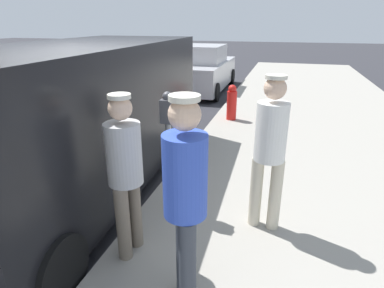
{
  "coord_description": "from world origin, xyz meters",
  "views": [
    {
      "loc": [
        2.65,
        -4.03,
        2.43
      ],
      "look_at": [
        1.65,
        -0.58,
        1.05
      ],
      "focal_mm": 29.97,
      "sensor_mm": 36.0,
      "label": 1
    }
  ],
  "objects_px": {
    "parking_meter_near": "(168,131)",
    "pedestrian_in_blue": "(185,194)",
    "pedestrian_in_gray": "(125,168)",
    "parked_sedan_ahead": "(201,70)",
    "parked_van": "(82,115)",
    "fire_hydrant": "(232,103)",
    "pedestrian_in_white": "(270,145)"
  },
  "relations": [
    {
      "from": "parking_meter_near",
      "to": "pedestrian_in_blue",
      "type": "xyz_separation_m",
      "value": [
        0.65,
        -1.41,
        0.02
      ]
    },
    {
      "from": "parking_meter_near",
      "to": "pedestrian_in_gray",
      "type": "bearing_deg",
      "value": -95.51
    },
    {
      "from": "pedestrian_in_blue",
      "to": "parked_sedan_ahead",
      "type": "distance_m",
      "value": 9.88
    },
    {
      "from": "pedestrian_in_gray",
      "to": "pedestrian_in_blue",
      "type": "relative_size",
      "value": 0.93
    },
    {
      "from": "pedestrian_in_gray",
      "to": "pedestrian_in_blue",
      "type": "distance_m",
      "value": 0.88
    },
    {
      "from": "parked_van",
      "to": "fire_hydrant",
      "type": "height_order",
      "value": "parked_van"
    },
    {
      "from": "pedestrian_in_gray",
      "to": "parked_sedan_ahead",
      "type": "relative_size",
      "value": 0.38
    },
    {
      "from": "parking_meter_near",
      "to": "parked_van",
      "type": "distance_m",
      "value": 1.56
    },
    {
      "from": "pedestrian_in_white",
      "to": "pedestrian_in_blue",
      "type": "bearing_deg",
      "value": -113.31
    },
    {
      "from": "parking_meter_near",
      "to": "pedestrian_in_white",
      "type": "relative_size",
      "value": 0.85
    },
    {
      "from": "parked_van",
      "to": "fire_hydrant",
      "type": "bearing_deg",
      "value": 66.95
    },
    {
      "from": "pedestrian_in_white",
      "to": "parked_van",
      "type": "distance_m",
      "value": 2.77
    },
    {
      "from": "parked_sedan_ahead",
      "to": "fire_hydrant",
      "type": "bearing_deg",
      "value": -65.54
    },
    {
      "from": "pedestrian_in_white",
      "to": "fire_hydrant",
      "type": "xyz_separation_m",
      "value": [
        -1.11,
        4.31,
        -0.61
      ]
    },
    {
      "from": "pedestrian_in_gray",
      "to": "parked_sedan_ahead",
      "type": "distance_m",
      "value": 9.28
    },
    {
      "from": "fire_hydrant",
      "to": "pedestrian_in_blue",
      "type": "bearing_deg",
      "value": -84.35
    },
    {
      "from": "parking_meter_near",
      "to": "fire_hydrant",
      "type": "distance_m",
      "value": 4.24
    },
    {
      "from": "parking_meter_near",
      "to": "pedestrian_in_blue",
      "type": "relative_size",
      "value": 0.84
    },
    {
      "from": "parked_sedan_ahead",
      "to": "pedestrian_in_blue",
      "type": "bearing_deg",
      "value": -76.14
    },
    {
      "from": "pedestrian_in_gray",
      "to": "pedestrian_in_white",
      "type": "relative_size",
      "value": 0.95
    },
    {
      "from": "pedestrian_in_gray",
      "to": "fire_hydrant",
      "type": "height_order",
      "value": "pedestrian_in_gray"
    },
    {
      "from": "pedestrian_in_white",
      "to": "fire_hydrant",
      "type": "relative_size",
      "value": 2.07
    },
    {
      "from": "fire_hydrant",
      "to": "parked_sedan_ahead",
      "type": "bearing_deg",
      "value": 114.46
    },
    {
      "from": "parking_meter_near",
      "to": "pedestrian_in_gray",
      "type": "relative_size",
      "value": 0.9
    },
    {
      "from": "parking_meter_near",
      "to": "pedestrian_in_white",
      "type": "distance_m",
      "value": 1.22
    },
    {
      "from": "parking_meter_near",
      "to": "pedestrian_in_blue",
      "type": "distance_m",
      "value": 1.55
    },
    {
      "from": "pedestrian_in_gray",
      "to": "pedestrian_in_blue",
      "type": "height_order",
      "value": "pedestrian_in_blue"
    },
    {
      "from": "pedestrian_in_white",
      "to": "parked_van",
      "type": "xyz_separation_m",
      "value": [
        -2.71,
        0.55,
        -0.02
      ]
    },
    {
      "from": "pedestrian_in_blue",
      "to": "pedestrian_in_white",
      "type": "xyz_separation_m",
      "value": [
        0.56,
        1.3,
        -0.02
      ]
    },
    {
      "from": "parking_meter_near",
      "to": "fire_hydrant",
      "type": "xyz_separation_m",
      "value": [
        0.1,
        4.2,
        -0.61
      ]
    },
    {
      "from": "parked_van",
      "to": "parked_sedan_ahead",
      "type": "relative_size",
      "value": 1.19
    },
    {
      "from": "pedestrian_in_blue",
      "to": "fire_hydrant",
      "type": "height_order",
      "value": "pedestrian_in_blue"
    }
  ]
}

